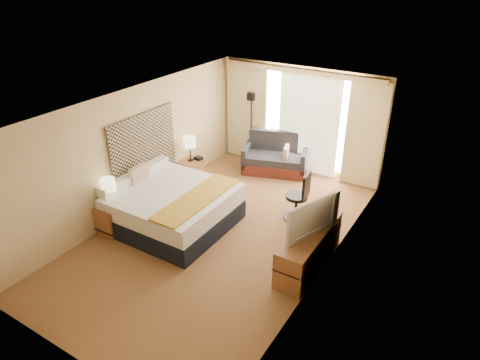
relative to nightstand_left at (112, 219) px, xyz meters
The scene contains 21 objects.
floor 2.16m from the nightstand_left, 29.31° to the left, with size 4.20×7.00×0.02m, color #60291B.
ceiling 3.16m from the nightstand_left, 29.31° to the left, with size 4.20×7.00×0.02m, color white.
wall_back 5.02m from the nightstand_left, 67.66° to the left, with size 4.20×0.02×2.60m, color tan.
wall_front 3.25m from the nightstand_left, 52.65° to the right, with size 4.20×0.02×2.60m, color tan.
wall_left 1.49m from the nightstand_left, 102.36° to the left, with size 0.02×7.00×2.60m, color tan.
wall_right 4.23m from the nightstand_left, 14.81° to the left, with size 0.02×7.00×2.60m, color tan.
headboard 1.62m from the nightstand_left, 98.64° to the left, with size 0.06×1.85×1.50m, color black.
nightstand_left is the anchor object (origin of this frame).
nightstand_right 2.50m from the nightstand_left, 90.00° to the left, with size 0.45×0.52×0.55m, color #986637.
media_dresser 3.85m from the nightstand_left, 15.84° to the left, with size 0.50×1.80×0.70m, color #986637.
window 5.10m from the nightstand_left, 64.87° to the left, with size 2.30×0.02×2.30m, color white.
curtains 4.95m from the nightstand_left, 67.18° to the left, with size 4.12×0.19×2.56m.
bed 1.15m from the nightstand_left, 45.17° to the left, with size 2.26×2.07×1.10m.
loveseat 4.35m from the nightstand_left, 70.33° to the left, with size 1.74×1.28×0.98m.
floor_lamp 4.51m from the nightstand_left, 82.23° to the left, with size 0.23×0.23×1.84m.
desk_chair 3.74m from the nightstand_left, 38.73° to the left, with size 0.51×0.51×1.06m.
lamp_left 0.72m from the nightstand_left, 112.33° to the left, with size 0.27×0.27×0.58m.
lamp_right 2.62m from the nightstand_left, 89.58° to the left, with size 0.29×0.29×0.60m.
tissue_box 0.35m from the nightstand_left, 92.37° to the left, with size 0.13×0.13×0.11m, color #90AADF.
telephone 2.68m from the nightstand_left, 87.03° to the left, with size 0.18×0.14×0.07m, color black.
television 3.86m from the nightstand_left, 15.38° to the left, with size 1.14×0.15×0.66m, color black.
Camera 1 is at (3.97, -5.76, 4.79)m, focal length 32.00 mm.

